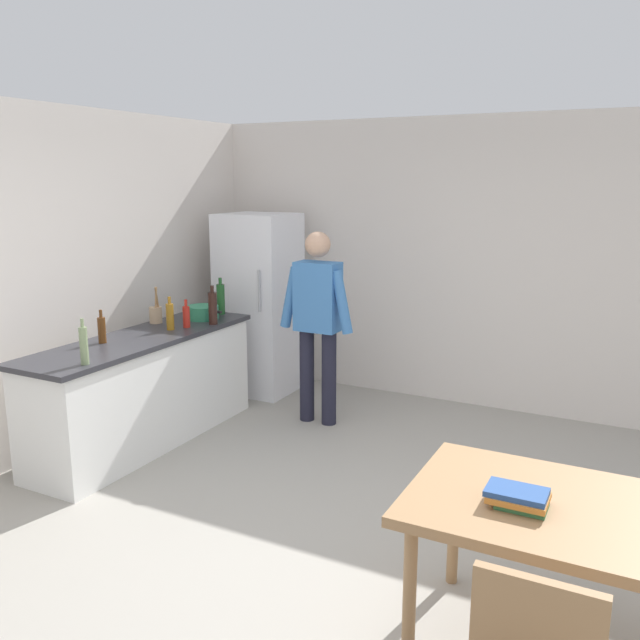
% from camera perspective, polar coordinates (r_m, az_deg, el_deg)
% --- Properties ---
extents(ground_plane, '(14.00, 14.00, 0.00)m').
position_cam_1_polar(ground_plane, '(4.13, -0.29, -19.11)').
color(ground_plane, '#9E998E').
extents(wall_back, '(6.40, 0.12, 2.70)m').
position_cam_1_polar(wall_back, '(6.39, 12.24, 4.77)').
color(wall_back, silver).
rests_on(wall_back, ground_plane).
extents(wall_left, '(0.12, 5.60, 2.70)m').
position_cam_1_polar(wall_left, '(5.44, -24.33, 2.69)').
color(wall_left, silver).
rests_on(wall_left, ground_plane).
extents(kitchen_counter, '(0.64, 2.20, 0.90)m').
position_cam_1_polar(kitchen_counter, '(5.62, -14.86, -5.79)').
color(kitchen_counter, white).
rests_on(kitchen_counter, ground_plane).
extents(refrigerator, '(0.70, 0.67, 1.80)m').
position_cam_1_polar(refrigerator, '(6.68, -5.26, 1.40)').
color(refrigerator, white).
rests_on(refrigerator, ground_plane).
extents(person, '(0.70, 0.22, 1.70)m').
position_cam_1_polar(person, '(5.73, -0.21, 0.43)').
color(person, '#1E1E2D').
rests_on(person, ground_plane).
extents(dining_table, '(1.40, 0.90, 0.75)m').
position_cam_1_polar(dining_table, '(3.20, 20.72, -16.10)').
color(dining_table, '#9E754C').
rests_on(dining_table, ground_plane).
extents(cooking_pot, '(0.40, 0.28, 0.12)m').
position_cam_1_polar(cooking_pot, '(6.02, -10.07, 0.65)').
color(cooking_pot, '#2D845B').
rests_on(cooking_pot, kitchen_counter).
extents(utensil_jar, '(0.11, 0.11, 0.32)m').
position_cam_1_polar(utensil_jar, '(5.94, -13.98, 0.50)').
color(utensil_jar, tan).
rests_on(utensil_jar, kitchen_counter).
extents(bottle_beer_brown, '(0.06, 0.06, 0.26)m').
position_cam_1_polar(bottle_beer_brown, '(5.34, -18.30, -0.78)').
color(bottle_beer_brown, '#5B3314').
rests_on(bottle_beer_brown, kitchen_counter).
extents(bottle_wine_green, '(0.08, 0.08, 0.34)m').
position_cam_1_polar(bottle_wine_green, '(6.20, -8.56, 1.84)').
color(bottle_wine_green, '#1E5123').
rests_on(bottle_wine_green, kitchen_counter).
extents(bottle_sauce_red, '(0.06, 0.06, 0.24)m').
position_cam_1_polar(bottle_sauce_red, '(5.70, -11.45, 0.32)').
color(bottle_sauce_red, '#B22319').
rests_on(bottle_sauce_red, kitchen_counter).
extents(bottle_wine_dark, '(0.08, 0.08, 0.34)m').
position_cam_1_polar(bottle_wine_dark, '(5.78, -9.24, 1.06)').
color(bottle_wine_dark, black).
rests_on(bottle_wine_dark, kitchen_counter).
extents(bottle_oil_amber, '(0.06, 0.06, 0.28)m').
position_cam_1_polar(bottle_oil_amber, '(5.64, -12.81, 0.32)').
color(bottle_oil_amber, '#996619').
rests_on(bottle_oil_amber, kitchen_counter).
extents(bottle_vinegar_tall, '(0.06, 0.06, 0.32)m').
position_cam_1_polar(bottle_vinegar_tall, '(4.76, -19.70, -2.05)').
color(bottle_vinegar_tall, gray).
rests_on(bottle_vinegar_tall, kitchen_counter).
extents(book_stack, '(0.26, 0.19, 0.08)m').
position_cam_1_polar(book_stack, '(3.09, 16.76, -14.45)').
color(book_stack, '#387A47').
rests_on(book_stack, dining_table).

